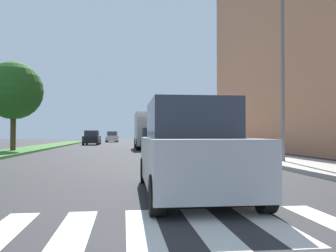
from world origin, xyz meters
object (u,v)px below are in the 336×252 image
street_lamp_right (280,54)px  sedan_distant (92,138)px  truck_box_delivery (149,130)px  tree_far (13,91)px  sedan_midblock (152,140)px  suv_crossing (190,150)px  sedan_far_horizon (112,137)px

street_lamp_right → sedan_distant: (-10.16, 28.21, -3.82)m
truck_box_delivery → tree_far: bearing=-155.2°
sedan_midblock → truck_box_delivery: (-0.00, 3.04, 0.84)m
street_lamp_right → suv_crossing: (-5.07, -6.50, -3.66)m
tree_far → sedan_distant: bearing=77.2°
street_lamp_right → sedan_far_horizon: 44.23m
suv_crossing → truck_box_delivery: (0.75, 22.35, 0.70)m
sedan_distant → sedan_far_horizon: bearing=83.2°
tree_far → sedan_midblock: bearing=8.4°
street_lamp_right → sedan_distant: bearing=109.8°
sedan_distant → truck_box_delivery: (5.84, -12.36, 0.86)m
tree_far → sedan_distant: tree_far is taller
sedan_far_horizon → truck_box_delivery: (4.04, -27.42, 0.85)m
suv_crossing → truck_box_delivery: truck_box_delivery is taller
suv_crossing → sedan_midblock: suv_crossing is taller
street_lamp_right → sedan_far_horizon: street_lamp_right is taller
suv_crossing → sedan_midblock: bearing=87.8°
sedan_distant → sedan_far_horizon: (1.81, 15.06, 0.01)m
sedan_far_horizon → suv_crossing: bearing=-86.2°
suv_crossing → street_lamp_right: bearing=52.0°
street_lamp_right → truck_box_delivery: street_lamp_right is taller
sedan_far_horizon → tree_far: bearing=-100.0°
sedan_distant → truck_box_delivery: truck_box_delivery is taller
suv_crossing → sedan_midblock: 19.32m
sedan_midblock → sedan_far_horizon: 30.73m
sedan_midblock → sedan_far_horizon: size_ratio=0.91×
sedan_midblock → sedan_distant: 16.47m
tree_far → street_lamp_right: (14.00, -11.38, 0.34)m
suv_crossing → sedan_distant: bearing=98.3°
tree_far → street_lamp_right: size_ratio=0.81×
street_lamp_right → sedan_far_horizon: bearing=100.9°
sedan_midblock → sedan_far_horizon: bearing=97.6°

